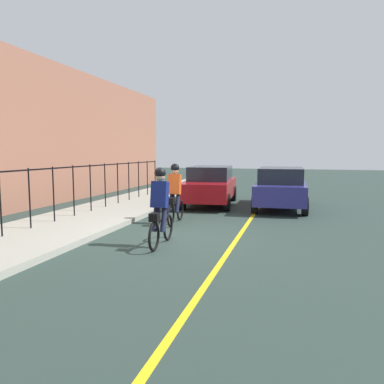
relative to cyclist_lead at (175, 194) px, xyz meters
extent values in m
plane|color=#2A3A34|center=(-1.82, -0.53, -0.91)|extent=(80.00, 80.00, 0.00)
cube|color=yellow|center=(-1.82, -2.13, -0.91)|extent=(36.00, 0.12, 0.01)
cube|color=#9C9C8E|center=(-1.82, 2.87, -0.84)|extent=(40.00, 3.20, 0.15)
cylinder|color=black|center=(-3.35, 3.27, 0.04)|extent=(0.04, 0.04, 1.60)
cylinder|color=black|center=(-2.34, 3.27, 0.04)|extent=(0.04, 0.04, 1.60)
cylinder|color=black|center=(-1.33, 3.27, 0.04)|extent=(0.04, 0.04, 1.60)
cylinder|color=black|center=(-0.32, 3.27, 0.04)|extent=(0.04, 0.04, 1.60)
cylinder|color=black|center=(0.70, 3.27, 0.04)|extent=(0.04, 0.04, 1.60)
cylinder|color=black|center=(1.71, 3.27, 0.04)|extent=(0.04, 0.04, 1.60)
cylinder|color=black|center=(2.72, 3.27, 0.04)|extent=(0.04, 0.04, 1.60)
cylinder|color=black|center=(3.73, 3.27, 0.04)|extent=(0.04, 0.04, 1.60)
cylinder|color=black|center=(4.75, 3.27, 0.04)|extent=(0.04, 0.04, 1.60)
cylinder|color=black|center=(5.76, 3.27, 0.04)|extent=(0.04, 0.04, 1.60)
cylinder|color=black|center=(6.77, 3.27, 0.04)|extent=(0.04, 0.04, 1.60)
cube|color=black|center=(-0.82, 3.27, 0.79)|extent=(15.19, 0.04, 0.04)
torus|color=black|center=(0.60, 0.02, -0.58)|extent=(0.66, 0.09, 0.66)
torus|color=black|center=(-0.44, -0.02, -0.58)|extent=(0.66, 0.09, 0.66)
cube|color=black|center=(0.08, 0.00, -0.33)|extent=(0.93, 0.08, 0.24)
cylinder|color=black|center=(-0.07, 0.00, -0.18)|extent=(0.03, 0.03, 0.35)
cube|color=#D74D19|center=(-0.02, 0.00, 0.29)|extent=(0.35, 0.37, 0.63)
sphere|color=tan|center=(0.03, 0.00, 0.71)|extent=(0.22, 0.22, 0.22)
sphere|color=black|center=(0.03, 0.00, 0.78)|extent=(0.26, 0.26, 0.26)
cylinder|color=#191E38|center=(-0.04, 0.10, -0.23)|extent=(0.34, 0.13, 0.65)
cylinder|color=#191E38|center=(-0.04, -0.10, -0.23)|extent=(0.34, 0.13, 0.65)
cube|color=black|center=(-0.39, -0.02, -0.16)|extent=(0.25, 0.21, 0.18)
torus|color=black|center=(-2.07, -0.51, -0.58)|extent=(0.66, 0.09, 0.66)
torus|color=black|center=(-3.12, -0.55, -0.58)|extent=(0.66, 0.09, 0.66)
cube|color=black|center=(-2.59, -0.53, -0.33)|extent=(0.93, 0.08, 0.24)
cylinder|color=black|center=(-2.74, -0.53, -0.18)|extent=(0.03, 0.03, 0.35)
cube|color=navy|center=(-2.69, -0.53, 0.29)|extent=(0.35, 0.37, 0.63)
sphere|color=tan|center=(-2.64, -0.53, 0.71)|extent=(0.22, 0.22, 0.22)
sphere|color=black|center=(-2.64, -0.53, 0.78)|extent=(0.26, 0.26, 0.26)
cylinder|color=#191E38|center=(-2.72, -0.43, -0.23)|extent=(0.34, 0.13, 0.65)
cylinder|color=#191E38|center=(-2.71, -0.63, -0.23)|extent=(0.34, 0.13, 0.65)
cube|color=black|center=(-3.07, -0.55, -0.16)|extent=(0.25, 0.21, 0.18)
cube|color=navy|center=(4.06, -2.96, -0.24)|extent=(4.43, 1.87, 0.70)
cube|color=#1E232D|center=(3.86, -2.97, 0.39)|extent=(2.49, 1.62, 0.56)
cylinder|color=black|center=(5.55, -2.09, -0.59)|extent=(0.64, 0.23, 0.64)
cylinder|color=black|center=(5.57, -3.79, -0.59)|extent=(0.64, 0.23, 0.64)
cylinder|color=black|center=(2.55, -2.14, -0.59)|extent=(0.64, 0.23, 0.64)
cylinder|color=black|center=(2.58, -3.84, -0.59)|extent=(0.64, 0.23, 0.64)
cube|color=maroon|center=(4.25, -0.12, -0.24)|extent=(4.53, 2.16, 0.70)
cube|color=#1E232D|center=(4.45, -0.10, 0.39)|extent=(2.59, 1.78, 0.56)
cylinder|color=black|center=(2.83, -1.09, -0.59)|extent=(0.66, 0.27, 0.64)
cylinder|color=black|center=(2.69, 0.61, -0.59)|extent=(0.66, 0.27, 0.64)
cylinder|color=black|center=(5.82, -0.84, -0.59)|extent=(0.66, 0.27, 0.64)
cylinder|color=black|center=(5.67, 0.86, -0.59)|extent=(0.66, 0.27, 0.64)
camera|label=1|loc=(-10.57, -3.50, 1.26)|focal=34.76mm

